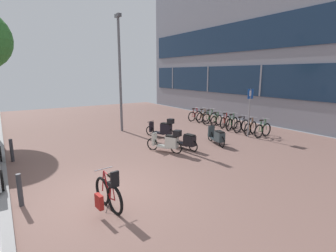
{
  "coord_description": "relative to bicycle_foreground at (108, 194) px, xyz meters",
  "views": [
    {
      "loc": [
        -2.25,
        -6.67,
        3.3
      ],
      "look_at": [
        3.23,
        1.83,
        1.25
      ],
      "focal_mm": 28.09,
      "sensor_mm": 36.0,
      "label": 1
    }
  ],
  "objects": [
    {
      "name": "ground",
      "position": [
        1.68,
        0.88,
        -0.42
      ],
      "size": [
        21.0,
        40.0,
        0.13
      ],
      "color": "#282728"
    },
    {
      "name": "bicycle_foreground",
      "position": [
        0.0,
        0.0,
        0.0
      ],
      "size": [
        0.62,
        1.39,
        1.1
      ],
      "color": "black",
      "rests_on": "ground"
    },
    {
      "name": "bicycle_rack_00",
      "position": [
        9.49,
        2.83,
        -0.05
      ],
      "size": [
        1.36,
        0.48,
        1.0
      ],
      "color": "black",
      "rests_on": "ground"
    },
    {
      "name": "bicycle_rack_01",
      "position": [
        9.38,
        3.54,
        -0.05
      ],
      "size": [
        1.34,
        0.47,
        0.98
      ],
      "color": "black",
      "rests_on": "ground"
    },
    {
      "name": "bicycle_rack_02",
      "position": [
        9.45,
        4.25,
        -0.06
      ],
      "size": [
        1.36,
        0.48,
        0.97
      ],
      "color": "black",
      "rests_on": "ground"
    },
    {
      "name": "bicycle_rack_03",
      "position": [
        9.43,
        4.95,
        -0.04
      ],
      "size": [
        1.36,
        0.51,
        1.02
      ],
      "color": "black",
      "rests_on": "ground"
    },
    {
      "name": "bicycle_rack_04",
      "position": [
        9.58,
        5.66,
        -0.05
      ],
      "size": [
        1.26,
        0.54,
        0.97
      ],
      "color": "black",
      "rests_on": "ground"
    },
    {
      "name": "bicycle_rack_05",
      "position": [
        9.51,
        6.37,
        -0.06
      ],
      "size": [
        1.26,
        0.47,
        0.95
      ],
      "color": "black",
      "rests_on": "ground"
    },
    {
      "name": "bicycle_rack_06",
      "position": [
        9.6,
        7.08,
        -0.04
      ],
      "size": [
        1.42,
        0.48,
        1.03
      ],
      "color": "black",
      "rests_on": "ground"
    },
    {
      "name": "bicycle_rack_07",
      "position": [
        9.62,
        7.79,
        -0.05
      ],
      "size": [
        1.34,
        0.48,
        0.99
      ],
      "color": "black",
      "rests_on": "ground"
    },
    {
      "name": "bicycle_rack_08",
      "position": [
        9.48,
        8.5,
        -0.06
      ],
      "size": [
        1.3,
        0.48,
        0.95
      ],
      "color": "black",
      "rests_on": "ground"
    },
    {
      "name": "scooter_near",
      "position": [
        4.7,
        3.14,
        -0.02
      ],
      "size": [
        0.62,
        1.63,
        0.76
      ],
      "color": "black",
      "rests_on": "ground"
    },
    {
      "name": "scooter_mid",
      "position": [
        3.81,
        3.2,
        0.06
      ],
      "size": [
        0.99,
        1.5,
        1.01
      ],
      "color": "black",
      "rests_on": "ground"
    },
    {
      "name": "scooter_far",
      "position": [
        5.0,
        5.49,
        0.07
      ],
      "size": [
        0.93,
        1.68,
        1.05
      ],
      "color": "black",
      "rests_on": "ground"
    },
    {
      "name": "scooter_extra",
      "position": [
        6.38,
        2.95,
        -0.01
      ],
      "size": [
        0.74,
        1.69,
        0.82
      ],
      "color": "black",
      "rests_on": "ground"
    },
    {
      "name": "parking_sign",
      "position": [
        8.84,
        3.24,
        1.15
      ],
      "size": [
        0.4,
        0.07,
        2.49
      ],
      "color": "gray",
      "rests_on": "ground"
    },
    {
      "name": "lamp_post",
      "position": [
        3.83,
        8.18,
        3.12
      ],
      "size": [
        0.2,
        0.52,
        6.39
      ],
      "color": "slate",
      "rests_on": "ground"
    },
    {
      "name": "bollard_near",
      "position": [
        -1.8,
        1.35,
        0.03
      ],
      "size": [
        0.12,
        0.12,
        0.85
      ],
      "color": "#38383D",
      "rests_on": "ground"
    },
    {
      "name": "bollard_far",
      "position": [
        -1.8,
        5.39,
        0.04
      ],
      "size": [
        0.12,
        0.12,
        0.87
      ],
      "color": "#38383D",
      "rests_on": "ground"
    }
  ]
}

